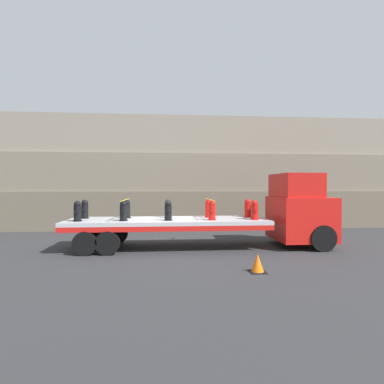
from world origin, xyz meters
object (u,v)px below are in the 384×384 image
(fire_hydrant_black_far_2, at_px, (168,209))
(fire_hydrant_red_near_4, at_px, (255,210))
(fire_hydrant_black_far_0, at_px, (85,209))
(traffic_cone, at_px, (258,263))
(fire_hydrant_black_near_0, at_px, (77,211))
(fire_hydrant_red_far_3, at_px, (208,209))
(truck_cab, at_px, (301,210))
(flatbed_trailer, at_px, (153,225))
(fire_hydrant_red_near_3, at_px, (212,211))
(fire_hydrant_black_near_2, at_px, (168,211))
(fire_hydrant_red_far_4, at_px, (248,208))
(fire_hydrant_black_far_1, at_px, (127,209))
(fire_hydrant_black_near_1, at_px, (123,211))

(fire_hydrant_black_far_2, height_order, fire_hydrant_red_near_4, same)
(fire_hydrant_black_far_0, bearing_deg, traffic_cone, -34.66)
(fire_hydrant_black_near_0, xyz_separation_m, fire_hydrant_red_far_3, (5.36, 1.06, 0.00))
(fire_hydrant_black_near_0, xyz_separation_m, fire_hydrant_black_far_0, (0.00, 1.06, 0.00))
(truck_cab, xyz_separation_m, traffic_cone, (-3.11, -3.80, -1.28))
(flatbed_trailer, relative_size, fire_hydrant_black_near_0, 10.35)
(fire_hydrant_black_near_0, bearing_deg, fire_hydrant_red_near_4, 0.00)
(fire_hydrant_black_far_2, xyz_separation_m, traffic_cone, (2.70, -4.33, -1.35))
(fire_hydrant_black_far_0, height_order, fire_hydrant_black_far_2, same)
(fire_hydrant_black_near_0, bearing_deg, fire_hydrant_red_near_3, 0.00)
(fire_hydrant_black_near_2, xyz_separation_m, fire_hydrant_red_far_4, (3.57, 1.06, 0.00))
(fire_hydrant_black_far_1, bearing_deg, truck_cab, -3.99)
(truck_cab, relative_size, fire_hydrant_red_near_4, 3.92)
(fire_hydrant_black_near_1, bearing_deg, flatbed_trailer, 24.40)
(fire_hydrant_black_far_0, distance_m, fire_hydrant_red_far_3, 5.36)
(fire_hydrant_black_far_0, distance_m, traffic_cone, 7.74)
(truck_cab, relative_size, fire_hydrant_red_far_3, 3.92)
(fire_hydrant_black_near_1, xyz_separation_m, fire_hydrant_red_far_4, (5.36, 1.06, 0.00))
(fire_hydrant_black_near_0, bearing_deg, fire_hydrant_red_far_4, 8.43)
(fire_hydrant_black_far_0, xyz_separation_m, traffic_cone, (6.27, -4.33, -1.35))
(flatbed_trailer, xyz_separation_m, fire_hydrant_black_far_0, (-2.95, 0.53, 0.64))
(fire_hydrant_black_far_0, height_order, fire_hydrant_red_far_4, same)
(truck_cab, distance_m, fire_hydrant_black_far_1, 7.61)
(fire_hydrant_red_near_4, distance_m, fire_hydrant_red_far_4, 1.06)
(fire_hydrant_black_near_1, height_order, traffic_cone, fire_hydrant_black_near_1)
(fire_hydrant_red_near_4, bearing_deg, fire_hydrant_red_far_3, 149.33)
(fire_hydrant_red_far_3, xyz_separation_m, fire_hydrant_red_far_4, (1.79, 0.00, 0.00))
(fire_hydrant_black_near_1, distance_m, fire_hydrant_red_far_4, 5.46)
(truck_cab, distance_m, fire_hydrant_black_near_1, 7.61)
(fire_hydrant_red_near_4, distance_m, traffic_cone, 3.65)
(truck_cab, xyz_separation_m, fire_hydrant_red_near_3, (-4.02, -0.53, 0.07))
(fire_hydrant_red_near_3, bearing_deg, fire_hydrant_black_far_1, 163.48)
(fire_hydrant_black_near_0, bearing_deg, flatbed_trailer, 10.17)
(fire_hydrant_black_near_0, relative_size, fire_hydrant_black_far_2, 1.00)
(fire_hydrant_red_far_4, relative_size, traffic_cone, 1.45)
(flatbed_trailer, xyz_separation_m, fire_hydrant_black_far_1, (-1.17, 0.53, 0.64))
(truck_cab, height_order, fire_hydrant_black_far_0, truck_cab)
(fire_hydrant_black_near_0, height_order, fire_hydrant_red_near_3, same)
(fire_hydrant_red_near_3, xyz_separation_m, fire_hydrant_red_far_3, (0.00, 1.06, 0.00))
(fire_hydrant_black_near_2, bearing_deg, fire_hydrant_black_near_1, 180.00)
(flatbed_trailer, relative_size, fire_hydrant_black_far_0, 10.35)
(fire_hydrant_red_near_4, relative_size, fire_hydrant_red_far_4, 1.00)
(fire_hydrant_red_near_4, bearing_deg, flatbed_trailer, 172.80)
(fire_hydrant_black_far_1, distance_m, fire_hydrant_black_near_2, 2.08)
(fire_hydrant_red_near_4, bearing_deg, fire_hydrant_black_far_0, 171.57)
(fire_hydrant_black_near_1, relative_size, fire_hydrant_black_far_1, 1.00)
(fire_hydrant_black_near_1, relative_size, fire_hydrant_black_near_2, 1.00)
(fire_hydrant_black_far_0, bearing_deg, fire_hydrant_black_near_0, -90.00)
(fire_hydrant_red_far_4, bearing_deg, fire_hydrant_black_near_1, -168.82)
(truck_cab, xyz_separation_m, fire_hydrant_black_far_0, (-9.38, 0.53, 0.07))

